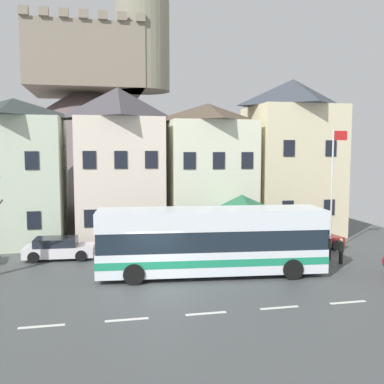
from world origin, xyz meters
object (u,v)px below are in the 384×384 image
(pedestrian_01, at_px, (270,244))
(townhouse_01, at_px, (16,171))
(flagpole, at_px, (333,182))
(transit_bus, at_px, (211,242))
(parked_car_02, at_px, (310,239))
(townhouse_02, at_px, (119,164))
(bus_shelter, at_px, (242,204))
(pedestrian_03, at_px, (328,245))
(pedestrian_02, at_px, (290,244))
(public_bench, at_px, (266,237))
(parked_car_01, at_px, (59,248))
(townhouse_03, at_px, (208,170))
(pedestrian_00, at_px, (341,250))
(hilltop_castle, at_px, (89,140))
(townhouse_04, at_px, (292,157))

(pedestrian_01, bearing_deg, townhouse_01, 151.94)
(flagpole, bearing_deg, pedestrian_01, -168.16)
(transit_bus, bearing_deg, parked_car_02, 35.31)
(townhouse_02, bearing_deg, bus_shelter, -38.66)
(pedestrian_01, bearing_deg, pedestrian_03, -13.58)
(bus_shelter, bearing_deg, transit_bus, -124.85)
(pedestrian_02, relative_size, pedestrian_03, 1.08)
(pedestrian_03, relative_size, public_bench, 0.82)
(townhouse_01, height_order, pedestrian_02, townhouse_01)
(townhouse_02, distance_m, transit_bus, 11.38)
(parked_car_02, height_order, public_bench, parked_car_02)
(parked_car_01, height_order, pedestrian_03, pedestrian_03)
(townhouse_03, relative_size, pedestrian_03, 6.57)
(bus_shelter, relative_size, pedestrian_00, 2.55)
(transit_bus, height_order, flagpole, flagpole)
(hilltop_castle, height_order, pedestrian_01, hilltop_castle)
(hilltop_castle, bearing_deg, parked_car_02, -62.82)
(hilltop_castle, relative_size, bus_shelter, 11.93)
(hilltop_castle, xyz_separation_m, parked_car_01, (-1.17, -26.92, -6.79))
(bus_shelter, xyz_separation_m, pedestrian_02, (2.22, -2.12, -2.06))
(pedestrian_00, bearing_deg, hilltop_castle, 114.32)
(parked_car_02, height_order, flagpole, flagpole)
(parked_car_01, bearing_deg, pedestrian_01, -8.77)
(bus_shelter, xyz_separation_m, pedestrian_03, (4.24, -2.79, -2.09))
(townhouse_02, bearing_deg, townhouse_01, 177.65)
(townhouse_04, distance_m, transit_bus, 13.69)
(townhouse_01, xyz_separation_m, transit_bus, (10.88, -10.29, -3.14))
(townhouse_04, xyz_separation_m, pedestrian_00, (-1.17, -9.14, -4.94))
(pedestrian_00, bearing_deg, townhouse_02, 141.05)
(parked_car_01, height_order, public_bench, parked_car_01)
(transit_bus, relative_size, parked_car_01, 2.85)
(townhouse_02, height_order, bus_shelter, townhouse_02)
(public_bench, bearing_deg, townhouse_02, 158.65)
(townhouse_04, bearing_deg, pedestrian_01, -121.76)
(townhouse_01, distance_m, pedestrian_00, 21.18)
(pedestrian_02, bearing_deg, pedestrian_03, -18.47)
(townhouse_01, xyz_separation_m, flagpole, (19.29, -7.07, -0.53))
(townhouse_02, height_order, parked_car_02, townhouse_02)
(townhouse_01, distance_m, hilltop_castle, 22.16)
(public_bench, bearing_deg, pedestrian_01, -108.58)
(townhouse_02, bearing_deg, pedestrian_02, -39.92)
(townhouse_02, relative_size, pedestrian_00, 7.44)
(parked_car_01, distance_m, pedestrian_00, 15.89)
(townhouse_04, distance_m, parked_car_01, 17.89)
(parked_car_02, xyz_separation_m, public_bench, (-2.12, 1.95, -0.15))
(townhouse_04, bearing_deg, hilltop_castle, 124.68)
(parked_car_02, bearing_deg, townhouse_01, 156.02)
(transit_bus, xyz_separation_m, parked_car_02, (7.54, 4.35, -1.05))
(parked_car_01, height_order, pedestrian_01, pedestrian_01)
(townhouse_01, xyz_separation_m, pedestrian_02, (16.12, -8.07, -3.93))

